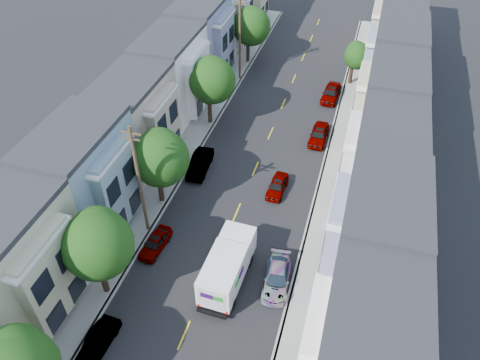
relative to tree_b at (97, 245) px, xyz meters
The scene contains 24 objects.
ground 9.15m from the tree_b, 34.26° to the left, with size 160.00×160.00×0.00m, color black.
road_slab 20.91m from the tree_b, 71.91° to the left, with size 12.00×70.00×0.02m, color black.
curb_left 19.93m from the tree_b, 89.25° to the left, with size 0.30×70.00×0.15m, color gray.
curb_right 23.44m from the tree_b, 57.37° to the left, with size 0.30×70.00×0.15m, color gray.
sidewalk_left 19.95m from the tree_b, 93.11° to the left, with size 2.60×70.00×0.15m, color gray.
sidewalk_right 24.15m from the tree_b, 54.72° to the left, with size 2.60×70.00×0.15m, color gray.
centerline 20.92m from the tree_b, 71.91° to the left, with size 0.12×70.00×0.01m, color gold.
townhouse_row_left 20.53m from the tree_b, 104.11° to the left, with size 5.00×70.00×8.50m, color silver.
townhouse_row_right 26.50m from the tree_b, 47.87° to the left, with size 5.00×70.00×8.50m, color silver.
tree_b is the anchor object (origin of this frame).
tree_c 9.76m from the tree_b, 90.00° to the left, with size 4.70×4.70×7.14m.
tree_d 22.36m from the tree_b, 90.00° to the left, with size 4.70×4.70×7.43m.
tree_e 36.90m from the tree_b, 90.00° to the left, with size 4.70×4.70×7.12m.
tree_far_r 37.40m from the tree_b, 69.32° to the left, with size 3.10×3.10×5.19m.
utility_pole_near 6.29m from the tree_b, 89.98° to the left, with size 1.60×0.26×10.00m.
utility_pole_far 32.29m from the tree_b, 90.00° to the left, with size 1.60×0.26×10.00m.
fedex_truck 9.07m from the tree_b, 23.25° to the left, with size 2.43×6.32×3.03m.
lead_sedan 17.06m from the tree_b, 57.05° to the left, with size 1.44×3.75×1.22m, color black.
parked_left_b 6.19m from the tree_b, 70.98° to the right, with size 1.29×3.64×1.21m, color black.
parked_left_c 6.60m from the tree_b, 73.29° to the left, with size 1.44×3.75×1.22m, color #969899.
parked_left_d 15.39m from the tree_b, 84.55° to the left, with size 1.55×4.40×1.47m, color #561A14.
parked_right_b 12.72m from the tree_b, 20.11° to the left, with size 1.81×4.31×1.29m, color silver.
parked_right_c 25.48m from the tree_b, 63.50° to the left, with size 1.67×4.36×1.41m, color black.
parked_right_d 33.10m from the tree_b, 70.04° to the left, with size 1.76×4.59×1.49m, color black.
Camera 1 is at (8.28, -20.82, 27.98)m, focal length 35.00 mm.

